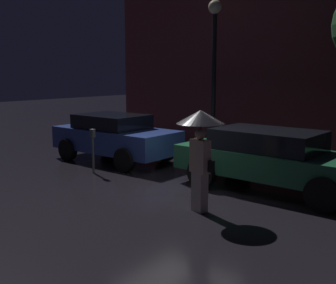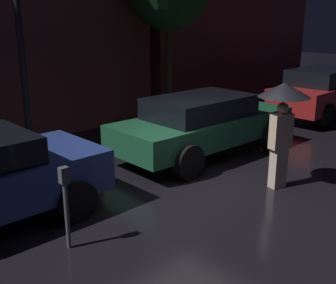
# 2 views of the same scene
# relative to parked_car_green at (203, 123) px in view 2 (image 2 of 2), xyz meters

# --- Properties ---
(ground_plane) EXTENTS (60.00, 60.00, 0.00)m
(ground_plane) POSITION_rel_parked_car_green_xyz_m (-1.74, -1.27, -0.75)
(ground_plane) COLOR black
(parked_car_green) EXTENTS (4.58, 1.91, 1.39)m
(parked_car_green) POSITION_rel_parked_car_green_xyz_m (0.00, 0.00, 0.00)
(parked_car_green) COLOR #1E5638
(parked_car_green) RESTS_ON ground
(parked_car_red) EXTENTS (4.61, 1.89, 1.53)m
(parked_car_red) POSITION_rel_parked_car_green_xyz_m (5.77, 0.02, 0.06)
(parked_car_red) COLOR maroon
(parked_car_red) RESTS_ON ground
(pedestrian_with_umbrella) EXTENTS (0.93, 0.93, 1.98)m
(pedestrian_with_umbrella) POSITION_rel_parked_car_green_xyz_m (-0.44, -2.27, 0.77)
(pedestrian_with_umbrella) COLOR beige
(pedestrian_with_umbrella) RESTS_ON ground
(parking_meter) EXTENTS (0.12, 0.10, 1.19)m
(parking_meter) POSITION_rel_parked_car_green_xyz_m (-4.44, -1.48, -0.01)
(parking_meter) COLOR #4C5154
(parking_meter) RESTS_ON ground
(street_lamp_near) EXTENTS (0.41, 0.41, 4.83)m
(street_lamp_near) POSITION_rel_parked_car_green_xyz_m (-3.11, 2.32, 2.53)
(street_lamp_near) COLOR black
(street_lamp_near) RESTS_ON ground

